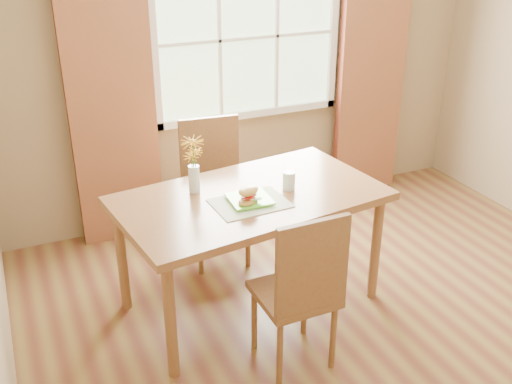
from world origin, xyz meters
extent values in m
cube|color=brown|center=(0.00, 0.00, -0.01)|extent=(4.20, 3.80, 0.02)
cube|color=#967F5A|center=(0.00, 1.91, 1.35)|extent=(4.20, 0.02, 2.70)
cube|color=#B6DCA6|center=(0.00, 1.88, 1.50)|extent=(1.50, 0.02, 1.20)
cube|color=white|center=(0.00, 1.85, 0.87)|extent=(1.62, 0.04, 0.06)
cube|color=white|center=(-0.78, 1.85, 1.50)|extent=(0.06, 0.04, 1.32)
cube|color=white|center=(0.78, 1.85, 1.50)|extent=(0.06, 0.04, 1.32)
cube|color=white|center=(0.00, 1.85, 1.50)|extent=(1.50, 0.03, 0.02)
cube|color=#5E2316|center=(-1.15, 1.78, 1.10)|extent=(0.65, 0.08, 2.20)
cube|color=#5E2316|center=(1.15, 1.78, 1.10)|extent=(0.65, 0.08, 2.20)
cube|color=brown|center=(-0.57, 0.52, 0.78)|extent=(1.77, 1.14, 0.05)
cylinder|color=brown|center=(-1.26, 0.04, 0.38)|extent=(0.07, 0.07, 0.76)
cylinder|color=brown|center=(0.22, 0.24, 0.38)|extent=(0.07, 0.07, 0.76)
cylinder|color=brown|center=(-1.36, 0.80, 0.38)|extent=(0.07, 0.07, 0.76)
cylinder|color=brown|center=(0.12, 1.00, 0.38)|extent=(0.07, 0.07, 0.76)
cube|color=brown|center=(-0.57, -0.10, 0.45)|extent=(0.43, 0.43, 0.04)
cube|color=brown|center=(-0.57, -0.29, 0.74)|extent=(0.42, 0.04, 0.54)
cylinder|color=brown|center=(-0.74, -0.27, 0.22)|extent=(0.04, 0.04, 0.43)
cylinder|color=brown|center=(-0.40, -0.27, 0.22)|extent=(0.04, 0.04, 0.43)
cylinder|color=brown|center=(-0.74, 0.07, 0.22)|extent=(0.04, 0.04, 0.43)
cylinder|color=brown|center=(-0.40, 0.07, 0.22)|extent=(0.04, 0.04, 0.43)
cube|color=brown|center=(-0.57, 1.14, 0.48)|extent=(0.49, 0.49, 0.04)
cube|color=brown|center=(-0.55, 1.34, 0.79)|extent=(0.45, 0.08, 0.57)
cylinder|color=brown|center=(-0.77, 0.98, 0.23)|extent=(0.04, 0.04, 0.46)
cylinder|color=brown|center=(-0.41, 0.94, 0.23)|extent=(0.04, 0.04, 0.46)
cylinder|color=brown|center=(-0.73, 1.34, 0.23)|extent=(0.04, 0.04, 0.46)
cylinder|color=brown|center=(-0.37, 1.30, 0.23)|extent=(0.04, 0.04, 0.46)
cube|color=beige|center=(-0.62, 0.41, 0.81)|extent=(0.47, 0.35, 0.01)
cube|color=#69D735|center=(-0.62, 0.43, 0.82)|extent=(0.26, 0.26, 0.01)
ellipsoid|color=gold|center=(-0.65, 0.38, 0.85)|extent=(0.18, 0.16, 0.04)
ellipsoid|color=#4C8C2D|center=(-0.61, 0.36, 0.86)|extent=(0.08, 0.05, 0.01)
cylinder|color=red|center=(-0.65, 0.38, 0.88)|extent=(0.08, 0.08, 0.01)
cylinder|color=red|center=(-0.62, 0.38, 0.89)|extent=(0.07, 0.07, 0.01)
ellipsoid|color=gold|center=(-0.64, 0.38, 0.91)|extent=(0.18, 0.16, 0.05)
cylinder|color=silver|center=(-0.31, 0.49, 0.87)|extent=(0.08, 0.08, 0.12)
cylinder|color=silver|center=(-0.31, 0.49, 0.86)|extent=(0.07, 0.07, 0.10)
cylinder|color=silver|center=(-0.87, 0.71, 0.90)|extent=(0.07, 0.07, 0.18)
cylinder|color=silver|center=(-0.87, 0.71, 0.85)|extent=(0.06, 0.06, 0.09)
cylinder|color=#3D7028|center=(-0.87, 0.71, 0.98)|extent=(0.01, 0.01, 0.33)
cylinder|color=#3D7028|center=(-0.86, 0.70, 0.95)|extent=(0.01, 0.01, 0.28)
cylinder|color=#3D7028|center=(-0.88, 0.72, 0.93)|extent=(0.01, 0.01, 0.24)
camera|label=1|loc=(-1.91, -2.59, 2.44)|focal=42.00mm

